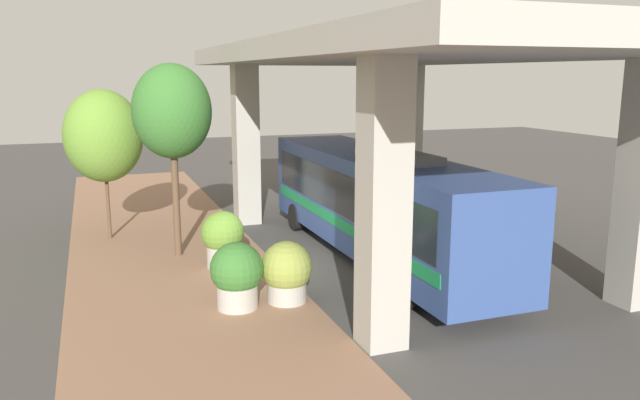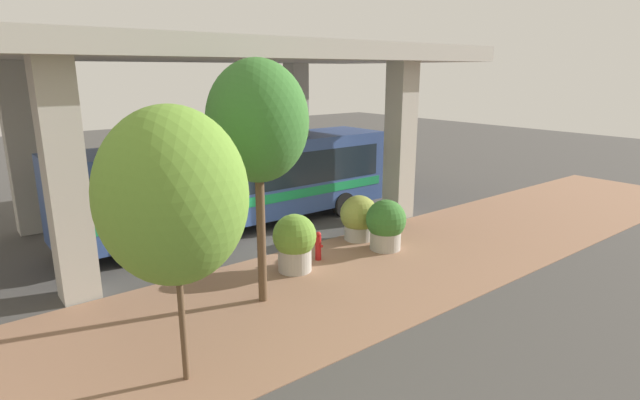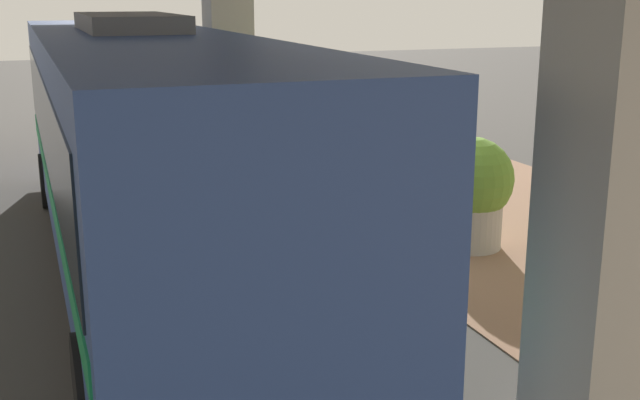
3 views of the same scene
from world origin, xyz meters
The scene contains 10 objects.
ground_plane centered at (0.00, 0.00, 0.00)m, with size 80.00×80.00×0.00m, color #474442.
sidewalk_strip centered at (-3.00, 0.00, 0.01)m, with size 6.00×40.00×0.02m.
overpass centered at (4.00, 0.00, 5.91)m, with size 9.40×20.02×6.71m.
bus centered at (3.15, -0.22, 1.92)m, with size 2.78×12.63×3.54m.
fire_hydrant centered at (-1.32, -0.52, 0.48)m, with size 0.39×0.19×0.94m.
planter_front centered at (-1.57, 0.55, 0.91)m, with size 1.29×1.29×1.74m.
planter_middle centered at (-0.63, -2.85, 0.80)m, with size 1.32×1.32×1.59m.
planter_back centered at (-1.92, -2.87, 0.87)m, with size 1.32×1.32×1.70m.
street_tree_near centered at (-4.66, 5.31, 3.64)m, with size 2.65×2.65×5.24m.
street_tree_far centered at (-2.67, 2.34, 4.58)m, with size 2.43×2.43×6.07m.
Camera 2 is at (-12.89, 8.48, 5.78)m, focal length 28.00 mm.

